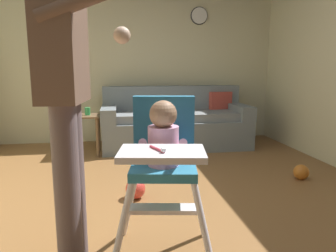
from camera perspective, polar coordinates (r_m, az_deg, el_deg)
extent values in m
cube|color=brown|center=(2.60, -1.42, -16.40)|extent=(5.90, 6.94, 0.10)
cube|color=beige|center=(5.01, -5.81, 12.33)|extent=(5.10, 0.06, 2.61)
cube|color=slate|center=(4.59, 1.37, -1.28)|extent=(2.05, 0.84, 0.40)
cube|color=slate|center=(4.85, 0.67, 4.47)|extent=(2.05, 0.22, 0.46)
cube|color=slate|center=(4.46, -10.52, 2.13)|extent=(0.20, 0.84, 0.20)
cube|color=slate|center=(4.80, 12.45, 2.62)|extent=(0.20, 0.84, 0.20)
cube|color=gray|center=(4.44, -4.13, 1.64)|extent=(0.81, 0.60, 0.11)
cube|color=gray|center=(4.60, 6.93, 1.90)|extent=(0.81, 0.60, 0.11)
cube|color=#B24238|center=(4.90, 9.35, 4.05)|extent=(0.35, 0.15, 0.34)
cylinder|color=white|center=(1.75, -8.60, -18.86)|extent=(0.19, 0.15, 0.54)
cylinder|color=white|center=(1.74, 6.73, -18.99)|extent=(0.15, 0.19, 0.54)
cylinder|color=white|center=(2.14, -6.72, -13.16)|extent=(0.15, 0.19, 0.54)
cylinder|color=white|center=(2.13, 5.43, -13.23)|extent=(0.19, 0.15, 0.54)
cube|color=teal|center=(1.81, -0.82, -7.57)|extent=(0.42, 0.42, 0.05)
cube|color=teal|center=(1.91, -0.73, -0.17)|extent=(0.37, 0.13, 0.37)
cube|color=white|center=(1.49, -1.08, -4.92)|extent=(0.44, 0.32, 0.03)
cube|color=white|center=(1.78, -0.88, -14.61)|extent=(0.41, 0.17, 0.02)
cylinder|color=#DAA1C4|center=(1.76, -0.84, -3.57)|extent=(0.20, 0.20, 0.22)
sphere|color=#997051|center=(1.71, -0.86, 2.12)|extent=(0.15, 0.15, 0.15)
cylinder|color=#DAA1C4|center=(1.72, -4.37, -3.52)|extent=(0.07, 0.15, 0.10)
cylinder|color=#DAA1C4|center=(1.72, 2.64, -3.54)|extent=(0.07, 0.15, 0.10)
cylinder|color=#CC384C|center=(1.48, -1.98, -4.13)|extent=(0.06, 0.13, 0.01)
cube|color=white|center=(1.43, -0.85, -4.32)|extent=(0.02, 0.03, 0.02)
cylinder|color=#69575A|center=(1.84, -17.58, -10.75)|extent=(0.14, 0.14, 0.94)
cylinder|color=#69575A|center=(1.95, -16.70, -9.51)|extent=(0.14, 0.14, 0.94)
cube|color=brown|center=(1.79, -18.47, 14.13)|extent=(0.24, 0.42, 0.63)
sphere|color=beige|center=(1.56, -8.23, 15.75)|extent=(0.08, 0.08, 0.08)
cylinder|color=brown|center=(2.02, -16.65, 13.71)|extent=(0.07, 0.07, 0.57)
sphere|color=orange|center=(3.55, 22.71, -7.60)|extent=(0.15, 0.15, 0.15)
sphere|color=#D13D33|center=(2.83, -5.84, -11.10)|extent=(0.17, 0.17, 0.17)
cube|color=brown|center=(4.28, -14.78, 1.76)|extent=(0.40, 0.40, 0.02)
cylinder|color=brown|center=(4.18, -17.15, -2.18)|extent=(0.04, 0.04, 0.50)
cylinder|color=brown|center=(4.15, -12.49, -2.06)|extent=(0.04, 0.04, 0.50)
cylinder|color=brown|center=(4.51, -16.58, -1.27)|extent=(0.04, 0.04, 0.50)
cylinder|color=brown|center=(4.48, -12.26, -1.15)|extent=(0.04, 0.04, 0.50)
cylinder|color=green|center=(4.27, -14.19, 2.58)|extent=(0.07, 0.07, 0.10)
cylinder|color=white|center=(5.18, 5.61, 19.04)|extent=(0.24, 0.03, 0.24)
cylinder|color=black|center=(5.19, 5.57, 19.01)|extent=(0.27, 0.02, 0.27)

